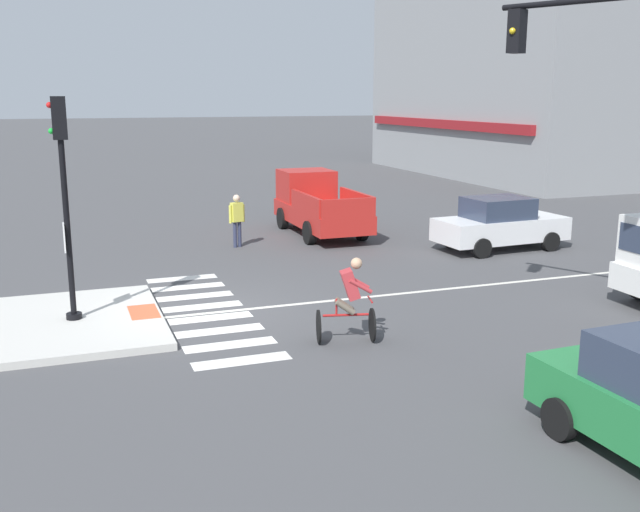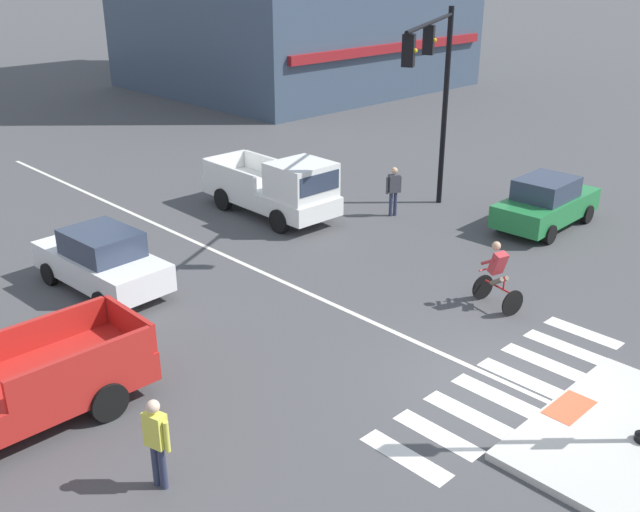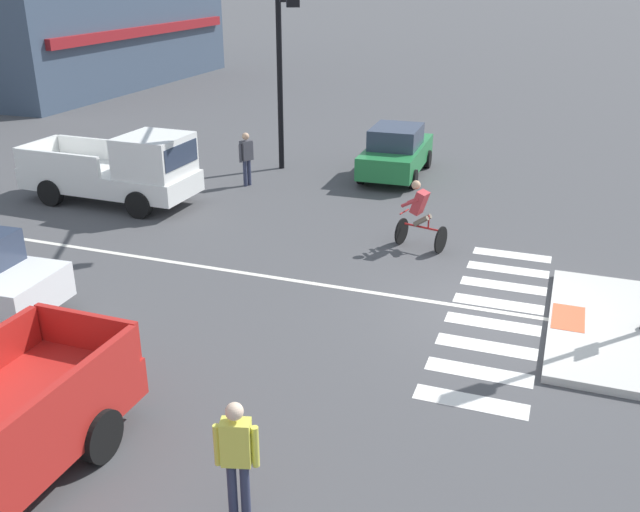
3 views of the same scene
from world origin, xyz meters
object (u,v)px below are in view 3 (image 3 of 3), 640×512
at_px(car_green_cross_right, 396,151).
at_px(pedestrian_waiting_far_side, 246,155).
at_px(cyclist, 420,214).
at_px(pedestrian_at_curb_left, 237,452).
at_px(pickup_truck_white_eastbound_far, 123,171).
at_px(traffic_light_mast, 283,31).

xyz_separation_m(car_green_cross_right, pedestrian_waiting_far_side, (-2.65, 4.08, 0.17)).
height_order(cyclist, pedestrian_at_curb_left, cyclist).
bearing_deg(pedestrian_at_curb_left, pickup_truck_white_eastbound_far, 40.28).
bearing_deg(pickup_truck_white_eastbound_far, cyclist, -93.31).
xyz_separation_m(car_green_cross_right, pedestrian_at_curb_left, (-15.59, -1.95, 0.17)).
relative_size(cyclist, pedestrian_at_curb_left, 1.01).
relative_size(traffic_light_mast, pedestrian_at_curb_left, 3.94).
height_order(pickup_truck_white_eastbound_far, pedestrian_at_curb_left, pickup_truck_white_eastbound_far).
bearing_deg(cyclist, pickup_truck_white_eastbound_far, 86.69).
height_order(pickup_truck_white_eastbound_far, cyclist, pickup_truck_white_eastbound_far).
xyz_separation_m(pickup_truck_white_eastbound_far, cyclist, (-0.50, -8.70, -0.11)).
xyz_separation_m(traffic_light_mast, car_green_cross_right, (2.21, -2.97, -3.83)).
bearing_deg(traffic_light_mast, pedestrian_at_curb_left, -159.80).
relative_size(pickup_truck_white_eastbound_far, pedestrian_waiting_far_side, 3.08).
height_order(car_green_cross_right, pedestrian_at_curb_left, pedestrian_at_curb_left).
distance_m(traffic_light_mast, pedestrian_waiting_far_side, 3.85).
bearing_deg(pedestrian_at_curb_left, pedestrian_waiting_far_side, 25.01).
bearing_deg(pedestrian_waiting_far_side, cyclist, -118.34).
bearing_deg(car_green_cross_right, pickup_truck_white_eastbound_far, 129.60).
relative_size(cyclist, pedestrian_waiting_far_side, 1.01).
bearing_deg(pedestrian_waiting_far_side, car_green_cross_right, -56.95).
height_order(pickup_truck_white_eastbound_far, pedestrian_waiting_far_side, pickup_truck_white_eastbound_far).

